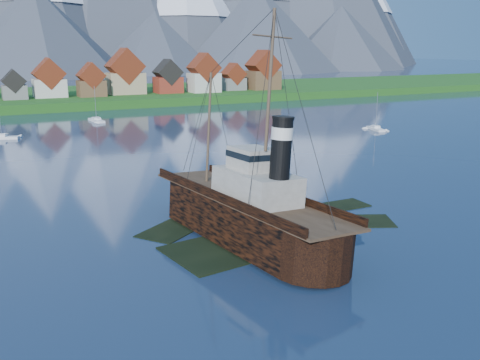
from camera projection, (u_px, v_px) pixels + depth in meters
name	position (u px, v px, depth m)	size (l,w,h in m)	color
ground	(265.00, 234.00, 60.60)	(1400.00, 1400.00, 0.00)	#192A46
shoal	(269.00, 229.00, 63.33)	(31.71, 21.24, 1.14)	black
shore_bank	(51.00, 101.00, 207.81)	(600.00, 80.00, 3.20)	#194A15
seawall	(67.00, 112.00, 174.90)	(600.00, 2.50, 2.00)	#3F3D38
tugboat_wreck	(238.00, 208.00, 59.24)	(7.52, 32.41, 25.68)	black
sailboat_c	(2.00, 138.00, 122.84)	(7.85, 4.80, 9.94)	white
sailboat_d	(376.00, 129.00, 136.08)	(3.59, 7.50, 9.93)	white
sailboat_e	(96.00, 121.00, 151.38)	(3.02, 9.12, 10.39)	white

